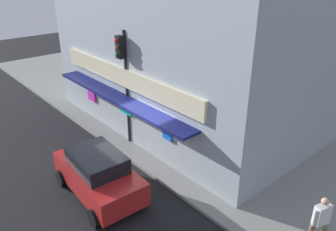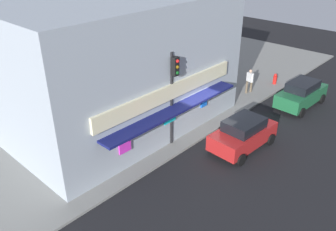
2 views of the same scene
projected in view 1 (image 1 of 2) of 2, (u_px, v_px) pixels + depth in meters
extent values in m
plane|color=black|center=(137.00, 167.00, 13.95)|extent=(59.58, 59.58, 0.00)
cube|color=gray|center=(220.00, 129.00, 17.01)|extent=(39.72, 10.42, 0.13)
cube|color=#9EA8B2|center=(194.00, 49.00, 16.86)|extent=(12.96, 8.56, 7.37)
cube|color=beige|center=(123.00, 77.00, 14.50)|extent=(9.85, 0.16, 0.80)
cube|color=navy|center=(118.00, 98.00, 14.67)|extent=(9.33, 0.90, 0.12)
cube|color=#E533CC|center=(92.00, 96.00, 17.47)|extent=(0.71, 0.08, 0.51)
cube|color=#19D8E5|center=(125.00, 109.00, 15.18)|extent=(0.88, 0.08, 0.45)
cube|color=blue|center=(168.00, 133.00, 13.19)|extent=(0.52, 0.08, 0.56)
cylinder|color=black|center=(127.00, 89.00, 14.68)|extent=(0.18, 0.18, 5.18)
cube|color=black|center=(120.00, 47.00, 13.73)|extent=(0.32, 0.28, 0.95)
sphere|color=red|center=(117.00, 40.00, 13.51)|extent=(0.18, 0.18, 0.18)
sphere|color=brown|center=(117.00, 48.00, 13.64)|extent=(0.18, 0.18, 0.18)
sphere|color=#0F4C19|center=(117.00, 55.00, 13.76)|extent=(0.18, 0.18, 0.18)
cylinder|color=#2D2D2D|center=(114.00, 117.00, 17.13)|extent=(0.44, 0.44, 0.86)
cylinder|color=brown|center=(312.00, 229.00, 9.97)|extent=(0.20, 0.20, 0.86)
cube|color=silver|center=(322.00, 214.00, 9.48)|extent=(0.37, 0.53, 0.63)
sphere|color=tan|center=(325.00, 202.00, 9.28)|extent=(0.22, 0.22, 0.22)
cylinder|color=silver|center=(329.00, 213.00, 9.58)|extent=(0.13, 0.13, 0.57)
cylinder|color=silver|center=(315.00, 218.00, 9.39)|extent=(0.13, 0.13, 0.57)
cube|color=#AD1E1E|center=(99.00, 177.00, 12.07)|extent=(4.06, 2.03, 0.85)
cube|color=black|center=(97.00, 160.00, 11.77)|extent=(2.22, 1.64, 0.57)
cylinder|color=black|center=(141.00, 196.00, 11.76)|extent=(0.65, 0.25, 0.64)
cylinder|color=black|center=(94.00, 218.00, 10.75)|extent=(0.65, 0.25, 0.64)
cylinder|color=black|center=(104.00, 162.00, 13.74)|extent=(0.65, 0.25, 0.64)
cylinder|color=black|center=(61.00, 178.00, 12.73)|extent=(0.65, 0.25, 0.64)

